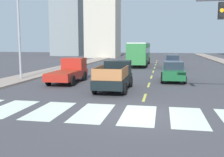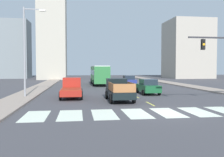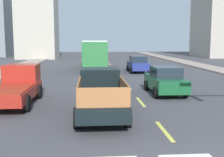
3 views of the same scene
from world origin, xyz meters
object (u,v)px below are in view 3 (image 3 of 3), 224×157
Objects in this scene: sedan_mid at (165,80)px; sedan_near_left at (138,64)px; pickup_dark at (17,86)px; pickup_stakebed at (101,94)px; city_bus at (94,53)px.

sedan_mid and sedan_near_left have the same top height.
pickup_dark is at bearing -166.98° from sedan_mid.
sedan_near_left is at bearing 55.28° from pickup_dark.
sedan_mid is (8.55, 1.96, -0.06)m from pickup_dark.
pickup_stakebed reaches higher than sedan_near_left.
pickup_dark is at bearing -101.83° from city_bus.
sedan_near_left is at bearing -32.39° from city_bus.
sedan_mid is 12.47m from sedan_near_left.
pickup_dark is (-4.37, 2.78, -0.02)m from pickup_stakebed.
city_bus reaches higher than pickup_dark.
pickup_stakebed is 17.80m from sedan_near_left.
city_bus is (4.34, 17.56, 1.03)m from pickup_dark.
sedan_near_left is (4.54, 17.21, -0.08)m from pickup_stakebed.
sedan_mid is (4.22, -15.60, -1.09)m from city_bus.
pickup_stakebed is at bearing -87.86° from city_bus.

